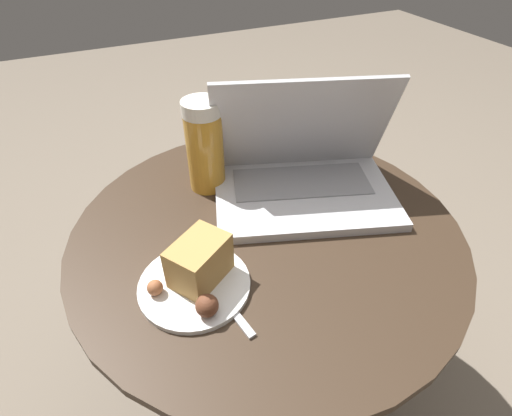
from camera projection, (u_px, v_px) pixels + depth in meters
The scene contains 6 objects.
ground_plane at pixel (263, 371), 1.08m from camera, with size 6.00×6.00×0.00m, color #726656.
table at pixel (266, 272), 0.83m from camera, with size 0.73×0.73×0.52m.
laptop at pixel (303, 172), 0.81m from camera, with size 0.42×0.34×0.24m.
beer_glass at pixel (205, 146), 0.79m from camera, with size 0.08×0.08×0.19m.
snack_plate at pixel (197, 272), 0.62m from camera, with size 0.18×0.18×0.08m.
fork at pixel (216, 290), 0.63m from camera, with size 0.05×0.18×0.00m.
Camera 1 is at (-0.25, -0.50, 1.03)m, focal length 28.00 mm.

